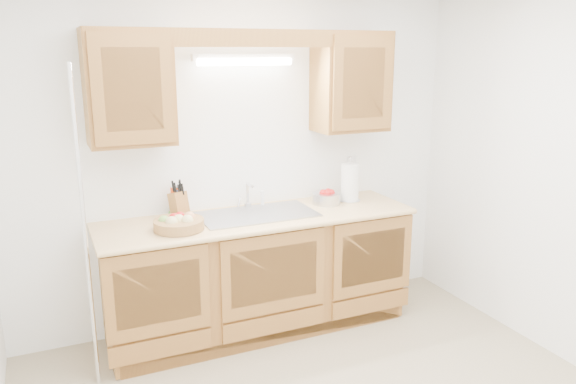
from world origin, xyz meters
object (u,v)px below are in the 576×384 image
paper_towel (350,183)px  knife_block (179,205)px  apple_bowl (326,197)px  fruit_basket (179,223)px

paper_towel → knife_block: bearing=177.2°
knife_block → apple_bowl: 1.14m
paper_towel → apple_bowl: size_ratio=1.30×
fruit_basket → apple_bowl: apple_bowl is taller
fruit_basket → apple_bowl: bearing=8.3°
knife_block → paper_towel: (1.34, -0.07, 0.05)m
fruit_basket → paper_towel: 1.42m
paper_towel → apple_bowl: bearing=178.3°
paper_towel → apple_bowl: paper_towel is taller
fruit_basket → paper_towel: paper_towel is taller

